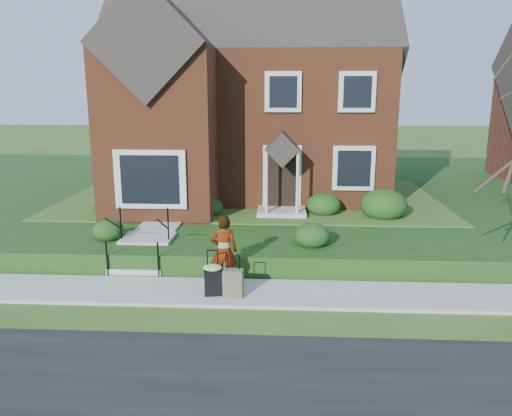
# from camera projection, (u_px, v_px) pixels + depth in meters

# --- Properties ---
(ground) EXTENTS (120.00, 120.00, 0.00)m
(ground) POSITION_uv_depth(u_px,v_px,m) (228.00, 294.00, 11.62)
(ground) COLOR #2D5119
(ground) RESTS_ON ground
(sidewalk) EXTENTS (60.00, 1.60, 0.08)m
(sidewalk) POSITION_uv_depth(u_px,v_px,m) (228.00, 293.00, 11.61)
(sidewalk) COLOR #9E9B93
(sidewalk) RESTS_ON ground
(terrace) EXTENTS (44.00, 20.00, 0.60)m
(terrace) POSITION_uv_depth(u_px,v_px,m) (346.00, 192.00, 21.93)
(terrace) COLOR #143C10
(terrace) RESTS_ON ground
(walkway) EXTENTS (1.20, 6.00, 0.06)m
(walkway) POSITION_uv_depth(u_px,v_px,m) (170.00, 215.00, 16.47)
(walkway) COLOR #9E9B93
(walkway) RESTS_ON terrace
(main_house) EXTENTS (10.40, 10.20, 9.40)m
(main_house) POSITION_uv_depth(u_px,v_px,m) (248.00, 75.00, 19.78)
(main_house) COLOR brown
(main_house) RESTS_ON terrace
(front_steps) EXTENTS (1.40, 2.02, 1.50)m
(front_steps) POSITION_uv_depth(u_px,v_px,m) (144.00, 249.00, 13.44)
(front_steps) COLOR #9E9B93
(front_steps) RESTS_ON ground
(foundation_shrubs) EXTENTS (10.46, 4.55, 1.07)m
(foundation_shrubs) POSITION_uv_depth(u_px,v_px,m) (249.00, 204.00, 16.09)
(foundation_shrubs) COLOR #103610
(foundation_shrubs) RESTS_ON terrace
(woman) EXTENTS (0.66, 0.45, 1.75)m
(woman) POSITION_uv_depth(u_px,v_px,m) (224.00, 251.00, 11.70)
(woman) COLOR #999999
(woman) RESTS_ON sidewalk
(suitcase_black) EXTENTS (0.49, 0.43, 1.06)m
(suitcase_black) POSITION_uv_depth(u_px,v_px,m) (213.00, 278.00, 11.28)
(suitcase_black) COLOR black
(suitcase_black) RESTS_ON sidewalk
(suitcase_olive) EXTENTS (0.46, 0.28, 0.96)m
(suitcase_olive) POSITION_uv_depth(u_px,v_px,m) (233.00, 283.00, 11.22)
(suitcase_olive) COLOR brown
(suitcase_olive) RESTS_ON sidewalk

